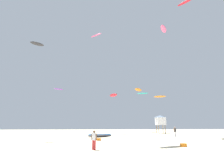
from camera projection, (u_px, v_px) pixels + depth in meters
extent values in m
plane|color=beige|center=(132.00, 158.00, 12.35)|extent=(120.00, 120.00, 0.00)
cylinder|color=#B21E23|center=(93.00, 145.00, 16.03)|extent=(0.15, 0.15, 0.81)
cylinder|color=#B21E23|center=(95.00, 145.00, 15.96)|extent=(0.15, 0.15, 0.81)
cylinder|color=silver|center=(94.00, 137.00, 16.15)|extent=(0.37, 0.37, 0.61)
cylinder|color=brown|center=(92.00, 137.00, 16.23)|extent=(0.11, 0.11, 0.56)
cylinder|color=brown|center=(96.00, 137.00, 16.05)|extent=(0.11, 0.11, 0.56)
sphere|color=brown|center=(94.00, 132.00, 16.23)|extent=(0.22, 0.22, 0.22)
cylinder|color=silver|center=(175.00, 135.00, 31.05)|extent=(0.16, 0.16, 0.84)
cylinder|color=silver|center=(176.00, 134.00, 31.14)|extent=(0.16, 0.16, 0.84)
cylinder|color=#2D2D33|center=(175.00, 130.00, 31.25)|extent=(0.38, 0.38, 0.63)
cylinder|color=tan|center=(174.00, 130.00, 31.14)|extent=(0.11, 0.11, 0.58)
cylinder|color=tan|center=(176.00, 130.00, 31.34)|extent=(0.11, 0.11, 0.58)
sphere|color=tan|center=(175.00, 127.00, 31.34)|extent=(0.23, 0.23, 0.23)
ellipsoid|color=#2D2D33|center=(100.00, 136.00, 30.75)|extent=(4.33, 2.06, 0.43)
cylinder|color=blue|center=(100.00, 135.00, 30.78)|extent=(3.78, 1.02, 0.18)
cylinder|color=#8C704C|center=(163.00, 129.00, 42.76)|extent=(0.14, 0.14, 1.90)
cylinder|color=#8C704C|center=(165.00, 129.00, 41.30)|extent=(0.14, 0.14, 1.90)
cylinder|color=#8C704C|center=(157.00, 129.00, 42.65)|extent=(0.14, 0.14, 1.90)
cylinder|color=#8C704C|center=(159.00, 129.00, 41.19)|extent=(0.14, 0.14, 1.90)
cube|color=white|center=(160.00, 121.00, 42.36)|extent=(2.00, 2.00, 1.70)
pyramid|color=slate|center=(160.00, 116.00, 42.60)|extent=(2.30, 2.30, 0.55)
cube|color=orange|center=(99.00, 139.00, 24.59)|extent=(0.56, 0.36, 0.32)
cube|color=orange|center=(183.00, 145.00, 18.09)|extent=(0.56, 0.36, 0.32)
ellipsoid|color=orange|center=(138.00, 90.00, 53.97)|extent=(3.52, 4.37, 0.82)
ellipsoid|color=#E5598C|center=(96.00, 35.00, 51.00)|extent=(3.64, 3.50, 0.78)
ellipsoid|color=purple|center=(59.00, 89.00, 44.13)|extent=(2.35, 1.97, 0.27)
ellipsoid|color=#19B29E|center=(143.00, 93.00, 42.12)|extent=(2.66, 1.60, 0.31)
ellipsoid|color=red|center=(113.00, 95.00, 47.95)|extent=(2.43, 3.72, 0.87)
cylinder|color=green|center=(113.00, 95.00, 47.98)|extent=(1.50, 3.10, 0.16)
ellipsoid|color=orange|center=(160.00, 97.00, 51.42)|extent=(3.38, 2.47, 0.59)
ellipsoid|color=red|center=(186.00, 2.00, 38.14)|extent=(3.07, 3.63, 0.63)
ellipsoid|color=#2D2D33|center=(37.00, 44.00, 29.17)|extent=(2.10, 1.74, 0.53)
ellipsoid|color=#E5598C|center=(164.00, 29.00, 37.71)|extent=(2.75, 3.45, 0.81)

